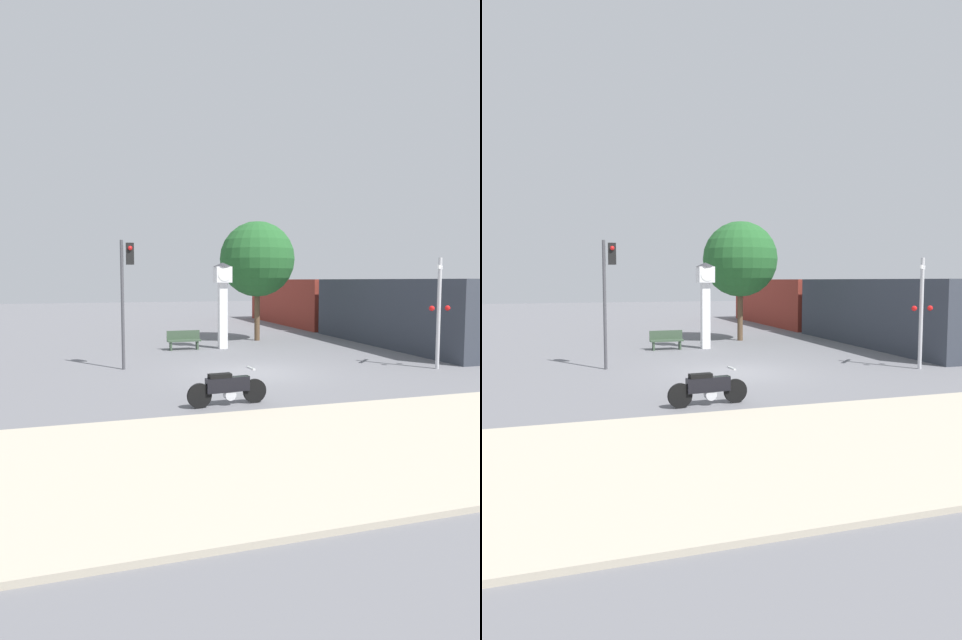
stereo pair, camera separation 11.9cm
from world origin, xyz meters
The scene contains 9 objects.
ground_plane centered at (0.00, 0.00, 0.00)m, with size 120.00×120.00×0.00m, color slate.
sidewalk_strip centered at (0.00, -8.35, 0.05)m, with size 36.00×6.00×0.10m.
motorcycle centered at (-2.12, -4.35, 0.47)m, with size 2.23×0.48×0.98m.
clock_tower centered at (0.64, 6.50, 2.77)m, with size 0.92×0.92×4.20m.
freight_train centered at (9.58, 11.73, 1.70)m, with size 2.80×26.05×3.40m.
traffic_light centered at (-4.28, 1.98, 3.28)m, with size 0.50×0.35×4.82m.
railroad_crossing_signal centered at (6.95, -1.31, 2.27)m, with size 0.90×0.82×4.18m.
street_tree centered at (3.31, 9.13, 4.49)m, with size 4.13×4.13×6.56m.
bench centered at (-1.28, 6.60, 0.49)m, with size 1.60×0.44×0.92m.
Camera 1 is at (-5.61, -16.99, 3.34)m, focal length 28.00 mm.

